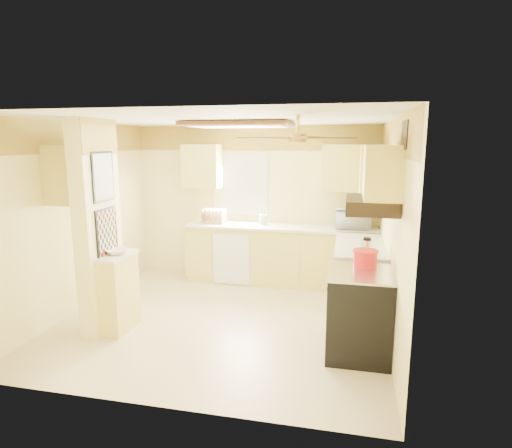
% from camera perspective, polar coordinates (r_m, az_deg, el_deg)
% --- Properties ---
extents(floor, '(4.00, 4.00, 0.00)m').
position_cam_1_polar(floor, '(5.65, -4.38, -12.52)').
color(floor, beige).
rests_on(floor, ground).
extents(ceiling, '(4.00, 4.00, 0.00)m').
position_cam_1_polar(ceiling, '(5.19, -4.79, 13.73)').
color(ceiling, white).
rests_on(ceiling, wall_back).
extents(wall_back, '(4.00, 0.00, 4.00)m').
position_cam_1_polar(wall_back, '(7.09, -0.11, 2.88)').
color(wall_back, '#FFED9B').
rests_on(wall_back, floor).
extents(wall_front, '(4.00, 0.00, 4.00)m').
position_cam_1_polar(wall_front, '(3.55, -13.54, -5.64)').
color(wall_front, '#FFED9B').
rests_on(wall_front, floor).
extents(wall_left, '(0.00, 3.80, 3.80)m').
position_cam_1_polar(wall_left, '(6.15, -22.69, 0.79)').
color(wall_left, '#FFED9B').
rests_on(wall_left, floor).
extents(wall_right, '(0.00, 3.80, 3.80)m').
position_cam_1_polar(wall_right, '(5.07, 17.58, -0.88)').
color(wall_right, '#FFED9B').
rests_on(wall_right, floor).
extents(wallpaper_border, '(4.00, 0.02, 0.40)m').
position_cam_1_polar(wallpaper_border, '(7.00, -0.15, 11.40)').
color(wallpaper_border, yellow).
rests_on(wallpaper_border, wall_back).
extents(partition_column, '(0.20, 0.70, 2.50)m').
position_cam_1_polar(partition_column, '(5.35, -20.32, -0.47)').
color(partition_column, '#FFED9B').
rests_on(partition_column, floor).
extents(partition_ledge, '(0.25, 0.55, 0.90)m').
position_cam_1_polar(partition_ledge, '(5.44, -17.78, -8.86)').
color(partition_ledge, '#F1DD67').
rests_on(partition_ledge, floor).
extents(ledge_top, '(0.28, 0.58, 0.04)m').
position_cam_1_polar(ledge_top, '(5.30, -18.08, -4.07)').
color(ledge_top, white).
rests_on(ledge_top, partition_ledge).
extents(lower_cabinets_back, '(3.00, 0.60, 0.90)m').
position_cam_1_polar(lower_cabinets_back, '(6.87, 3.43, -4.22)').
color(lower_cabinets_back, '#F1DD67').
rests_on(lower_cabinets_back, floor).
extents(lower_cabinets_right, '(0.60, 1.40, 0.90)m').
position_cam_1_polar(lower_cabinets_right, '(5.84, 13.67, -7.28)').
color(lower_cabinets_right, '#F1DD67').
rests_on(lower_cabinets_right, floor).
extents(countertop_back, '(3.04, 0.64, 0.04)m').
position_cam_1_polar(countertop_back, '(6.75, 3.47, -0.39)').
color(countertop_back, white).
rests_on(countertop_back, lower_cabinets_back).
extents(countertop_right, '(0.64, 1.44, 0.04)m').
position_cam_1_polar(countertop_right, '(5.71, 13.78, -2.79)').
color(countertop_right, white).
rests_on(countertop_right, lower_cabinets_right).
extents(dishwasher_panel, '(0.58, 0.02, 0.80)m').
position_cam_1_polar(dishwasher_panel, '(6.74, -3.32, -4.70)').
color(dishwasher_panel, white).
rests_on(dishwasher_panel, lower_cabinets_back).
extents(window, '(0.92, 0.02, 1.02)m').
position_cam_1_polar(window, '(7.10, -2.12, 5.32)').
color(window, white).
rests_on(window, wall_back).
extents(upper_cab_back_left, '(0.60, 0.35, 0.70)m').
position_cam_1_polar(upper_cab_back_left, '(7.10, -7.20, 7.67)').
color(upper_cab_back_left, '#F1DD67').
rests_on(upper_cab_back_left, wall_back).
extents(upper_cab_back_right, '(0.90, 0.35, 0.70)m').
position_cam_1_polar(upper_cab_back_right, '(6.69, 12.73, 7.30)').
color(upper_cab_back_right, '#F1DD67').
rests_on(upper_cab_back_right, wall_back).
extents(upper_cab_right, '(0.35, 1.00, 0.70)m').
position_cam_1_polar(upper_cab_right, '(6.22, 15.30, 6.93)').
color(upper_cab_right, '#F1DD67').
rests_on(upper_cab_right, wall_right).
extents(upper_cab_left_wall, '(0.35, 0.75, 0.70)m').
position_cam_1_polar(upper_cab_left_wall, '(5.78, -23.11, 6.16)').
color(upper_cab_left_wall, '#F1DD67').
rests_on(upper_cab_left_wall, wall_left).
extents(upper_cab_over_stove, '(0.35, 0.76, 0.52)m').
position_cam_1_polar(upper_cab_over_stove, '(4.42, 16.45, 6.68)').
color(upper_cab_over_stove, '#F1DD67').
rests_on(upper_cab_over_stove, wall_right).
extents(stove, '(0.68, 0.77, 0.92)m').
position_cam_1_polar(stove, '(4.75, 13.56, -11.43)').
color(stove, black).
rests_on(stove, floor).
extents(range_hood, '(0.50, 0.76, 0.14)m').
position_cam_1_polar(range_hood, '(4.45, 15.13, 2.50)').
color(range_hood, black).
rests_on(range_hood, upper_cab_over_stove).
extents(poster_menu, '(0.02, 0.42, 0.57)m').
position_cam_1_polar(poster_menu, '(5.21, -19.72, 5.96)').
color(poster_menu, black).
rests_on(poster_menu, partition_column).
extents(poster_nashville, '(0.02, 0.42, 0.57)m').
position_cam_1_polar(poster_nashville, '(5.30, -19.27, -1.05)').
color(poster_nashville, black).
rests_on(poster_nashville, partition_column).
extents(ceiling_light_panel, '(1.35, 0.95, 0.06)m').
position_cam_1_polar(ceiling_light_panel, '(5.64, -2.25, 13.08)').
color(ceiling_light_panel, brown).
rests_on(ceiling_light_panel, ceiling).
extents(ceiling_fan, '(1.15, 1.15, 0.26)m').
position_cam_1_polar(ceiling_fan, '(4.28, 5.55, 11.44)').
color(ceiling_fan, gold).
rests_on(ceiling_fan, ceiling).
extents(vent_grate, '(0.02, 0.40, 0.25)m').
position_cam_1_polar(vent_grate, '(4.08, 19.27, 11.12)').
color(vent_grate, black).
rests_on(vent_grate, wall_right).
extents(microwave, '(0.53, 0.38, 0.28)m').
position_cam_1_polar(microwave, '(6.67, 12.79, 0.63)').
color(microwave, white).
rests_on(microwave, countertop_back).
extents(bowl, '(0.32, 0.32, 0.06)m').
position_cam_1_polar(bowl, '(5.30, -17.97, -3.53)').
color(bowl, white).
rests_on(bowl, ledge_top).
extents(dutch_oven, '(0.27, 0.27, 0.18)m').
position_cam_1_polar(dutch_oven, '(4.77, 14.37, -4.43)').
color(dutch_oven, red).
rests_on(dutch_oven, stove).
extents(kettle, '(0.13, 0.13, 0.21)m').
position_cam_1_polar(kettle, '(5.16, 14.56, -2.95)').
color(kettle, silver).
rests_on(kettle, countertop_right).
extents(dish_rack, '(0.39, 0.29, 0.22)m').
position_cam_1_polar(dish_rack, '(7.02, -5.65, 0.84)').
color(dish_rack, tan).
rests_on(dish_rack, countertop_back).
extents(utensil_crock, '(0.12, 0.12, 0.24)m').
position_cam_1_polar(utensil_crock, '(6.86, 0.96, 0.65)').
color(utensil_crock, white).
rests_on(utensil_crock, countertop_back).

